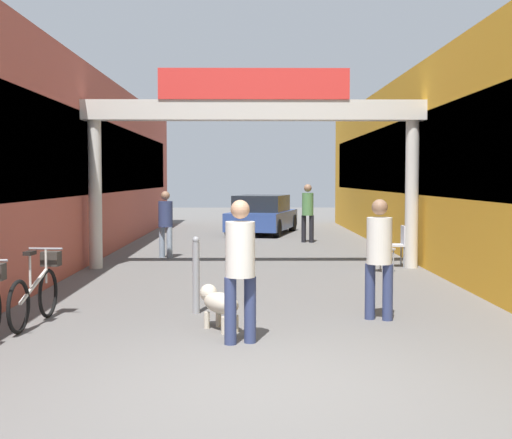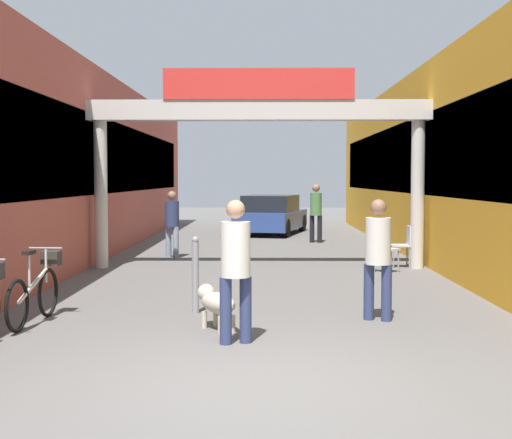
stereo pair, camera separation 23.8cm
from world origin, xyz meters
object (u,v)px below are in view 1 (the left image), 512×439
(bicycle_silver_second, at_px, (37,291))
(parked_car_blue, at_px, (262,215))
(pedestrian_elderly_walking, at_px, (308,209))
(pedestrian_carrying_crate, at_px, (166,220))
(cafe_chair_aluminium_nearer, at_px, (379,246))
(dog_on_leash, at_px, (218,302))
(cafe_chair_aluminium_farther, at_px, (398,242))
(bollard_post_metal, at_px, (196,274))
(pedestrian_with_dog, at_px, (240,262))
(pedestrian_companion, at_px, (379,251))

(bicycle_silver_second, distance_m, parked_car_blue, 15.48)
(pedestrian_elderly_walking, distance_m, bicycle_silver_second, 12.66)
(pedestrian_carrying_crate, xyz_separation_m, parked_car_blue, (2.46, 7.39, -0.27))
(bicycle_silver_second, distance_m, cafe_chair_aluminium_nearer, 7.40)
(dog_on_leash, relative_size, cafe_chair_aluminium_nearer, 0.85)
(bicycle_silver_second, relative_size, cafe_chair_aluminium_farther, 1.90)
(bollard_post_metal, xyz_separation_m, cafe_chair_aluminium_nearer, (3.38, 4.36, -0.01))
(pedestrian_with_dog, bearing_deg, pedestrian_carrying_crate, 102.02)
(pedestrian_with_dog, relative_size, cafe_chair_aluminium_nearer, 1.87)
(pedestrian_companion, height_order, dog_on_leash, pedestrian_companion)
(pedestrian_carrying_crate, height_order, bollard_post_metal, pedestrian_carrying_crate)
(pedestrian_with_dog, height_order, pedestrian_companion, pedestrian_with_dog)
(cafe_chair_aluminium_farther, bearing_deg, dog_on_leash, -119.66)
(bicycle_silver_second, height_order, cafe_chair_aluminium_farther, bicycle_silver_second)
(dog_on_leash, bearing_deg, parked_car_blue, 86.89)
(pedestrian_carrying_crate, distance_m, parked_car_blue, 7.79)
(pedestrian_carrying_crate, bearing_deg, dog_on_leash, -78.80)
(pedestrian_with_dog, xyz_separation_m, dog_on_leash, (-0.28, 0.77, -0.60))
(pedestrian_with_dog, bearing_deg, parked_car_blue, 88.03)
(pedestrian_companion, bearing_deg, pedestrian_carrying_crate, 116.40)
(pedestrian_elderly_walking, height_order, cafe_chair_aluminium_farther, pedestrian_elderly_walking)
(bicycle_silver_second, xyz_separation_m, cafe_chair_aluminium_nearer, (5.42, 5.04, 0.10))
(pedestrian_elderly_walking, xyz_separation_m, bicycle_silver_second, (-4.53, -11.81, -0.56))
(cafe_chair_aluminium_nearer, bearing_deg, pedestrian_carrying_crate, 149.74)
(pedestrian_with_dog, bearing_deg, cafe_chair_aluminium_farther, 64.93)
(cafe_chair_aluminium_nearer, xyz_separation_m, cafe_chair_aluminium_farther, (0.58, 0.88, 0.00))
(pedestrian_with_dog, xyz_separation_m, bollard_post_metal, (-0.65, 1.85, -0.39))
(pedestrian_with_dog, xyz_separation_m, pedestrian_elderly_walking, (1.85, 12.97, 0.05))
(pedestrian_carrying_crate, height_order, bicycle_silver_second, pedestrian_carrying_crate)
(pedestrian_with_dog, distance_m, cafe_chair_aluminium_farther, 7.84)
(pedestrian_carrying_crate, height_order, cafe_chair_aluminium_farther, pedestrian_carrying_crate)
(pedestrian_with_dog, height_order, dog_on_leash, pedestrian_with_dog)
(pedestrian_companion, distance_m, cafe_chair_aluminium_farther, 5.92)
(parked_car_blue, bearing_deg, pedestrian_carrying_crate, -108.40)
(pedestrian_with_dog, bearing_deg, pedestrian_elderly_walking, 81.89)
(dog_on_leash, bearing_deg, pedestrian_with_dog, -69.71)
(cafe_chair_aluminium_nearer, distance_m, cafe_chair_aluminium_farther, 1.06)
(bollard_post_metal, height_order, cafe_chair_aluminium_farther, bollard_post_metal)
(cafe_chair_aluminium_nearer, bearing_deg, bicycle_silver_second, -137.03)
(bicycle_silver_second, bearing_deg, bollard_post_metal, 18.65)
(parked_car_blue, bearing_deg, pedestrian_with_dog, -91.97)
(cafe_chair_aluminium_nearer, xyz_separation_m, parked_car_blue, (-2.18, 10.09, 0.10))
(cafe_chair_aluminium_farther, bearing_deg, cafe_chair_aluminium_nearer, -123.24)
(bicycle_silver_second, height_order, cafe_chair_aluminium_nearer, bicycle_silver_second)
(pedestrian_carrying_crate, xyz_separation_m, cafe_chair_aluminium_nearer, (4.63, -2.70, -0.37))
(pedestrian_carrying_crate, bearing_deg, pedestrian_elderly_walking, 47.32)
(pedestrian_companion, xyz_separation_m, cafe_chair_aluminium_nearer, (0.89, 4.84, -0.39))
(cafe_chair_aluminium_farther, bearing_deg, bollard_post_metal, -127.08)
(pedestrian_with_dog, distance_m, cafe_chair_aluminium_nearer, 6.79)
(pedestrian_companion, xyz_separation_m, pedestrian_elderly_walking, (-0.00, 11.61, 0.07))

